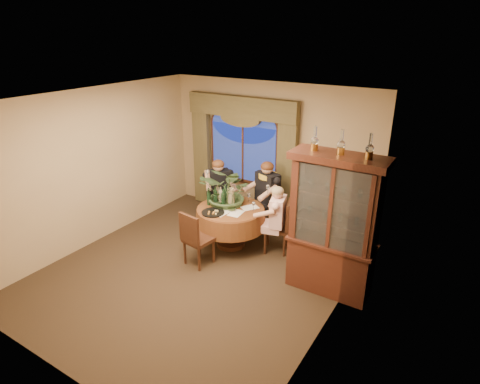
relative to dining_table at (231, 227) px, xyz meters
The scene contains 37 objects.
floor 1.09m from the dining_table, 89.83° to the right, with size 5.00×5.00×0.00m, color black.
wall_back 1.79m from the dining_table, 89.88° to the left, with size 4.50×4.50×0.00m, color #9E845E.
wall_right 2.68m from the dining_table, 24.51° to the right, with size 5.00×5.00×0.00m, color #9E845E.
ceiling 2.63m from the dining_table, 89.83° to the right, with size 5.00×5.00×0.00m, color white.
window 1.78m from the dining_table, 113.06° to the left, with size 1.62×0.10×1.32m, color navy, non-canonical shape.
arched_transom 2.29m from the dining_table, 113.06° to the left, with size 1.60×0.06×0.44m, color navy, non-canonical shape.
drapery_left 2.26m from the dining_table, 140.26° to the left, with size 0.38×0.14×2.32m, color #494226.
drapery_right 1.63m from the dining_table, 72.25° to the left, with size 0.38×0.14×2.32m, color #494226.
swag_valance 2.39m from the dining_table, 114.29° to the left, with size 2.45×0.16×0.42m, color #494226, non-canonical shape.
dining_table is the anchor object (origin of this frame).
china_cabinet 2.15m from the dining_table, ahead, with size 1.33×0.53×2.15m, color #3B1911.
oil_lamp_left 2.56m from the dining_table, 12.21° to the right, with size 0.11×0.11×0.34m, color #A5722D, non-canonical shape.
oil_lamp_center 2.81m from the dining_table, ahead, with size 0.11×0.11×0.34m, color #A5722D, non-canonical shape.
oil_lamp_right 3.09m from the dining_table, ahead, with size 0.11×0.11×0.34m, color #A5722D, non-canonical shape.
chair_right 0.84m from the dining_table, 18.65° to the left, with size 0.42×0.42×0.96m, color black.
chair_back_right 0.86m from the dining_table, 80.28° to the left, with size 0.42×0.42×0.96m, color black.
chair_back 0.88m from the dining_table, 130.06° to the left, with size 0.42×0.42×0.96m, color black.
chair_front_left 0.81m from the dining_table, 98.28° to the right, with size 0.42×0.42×0.96m, color black.
person_pink 0.90m from the dining_table, 14.65° to the left, with size 0.45×0.41×1.26m, color beige, non-canonical shape.
person_back 0.93m from the dining_table, 138.92° to the left, with size 0.50×0.46×1.39m, color black, non-canonical shape.
person_scarf 0.95m from the dining_table, 70.04° to the left, with size 0.52×0.47×1.45m, color black, non-canonical shape.
stoneware_vase 0.55m from the dining_table, 122.53° to the left, with size 0.16×0.16×0.30m, color tan, non-canonical shape.
centerpiece_plant 1.02m from the dining_table, 132.15° to the left, with size 0.99×1.10×0.86m, color #364E2C.
olive_bowl 0.41m from the dining_table, 46.89° to the right, with size 0.15×0.15×0.05m, color #455630.
cheese_platter 0.54m from the dining_table, 111.88° to the right, with size 0.40×0.40×0.02m, color black.
wine_bottle_0 0.59m from the dining_table, 167.95° to the left, with size 0.07×0.07×0.33m, color tan.
wine_bottle_1 0.66m from the dining_table, 160.89° to the left, with size 0.07×0.07×0.33m, color tan.
wine_bottle_2 0.68m from the dining_table, 167.62° to the right, with size 0.07×0.07×0.33m, color black.
wine_bottle_3 0.63m from the dining_table, 140.23° to the left, with size 0.07×0.07×0.33m, color black.
wine_bottle_4 0.56m from the dining_table, behind, with size 0.07×0.07×0.33m, color black.
wine_bottle_5 0.63m from the dining_table, behind, with size 0.07×0.07×0.33m, color black.
tasting_paper_0 0.45m from the dining_table, 34.40° to the right, with size 0.21×0.30×0.00m, color white.
tasting_paper_1 0.51m from the dining_table, 33.83° to the left, with size 0.21×0.30×0.00m, color white.
tasting_paper_2 0.46m from the dining_table, 94.07° to the right, with size 0.21×0.30×0.00m, color white.
wine_glass_person_pink 0.63m from the dining_table, 14.65° to the left, with size 0.07×0.07×0.18m, color silver, non-canonical shape.
wine_glass_person_back 0.63m from the dining_table, 138.92° to the left, with size 0.07×0.07×0.18m, color silver, non-canonical shape.
wine_glass_person_scarf 0.63m from the dining_table, 70.04° to the left, with size 0.07×0.07×0.18m, color silver, non-canonical shape.
Camera 1 is at (3.57, -4.40, 3.72)m, focal length 30.00 mm.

